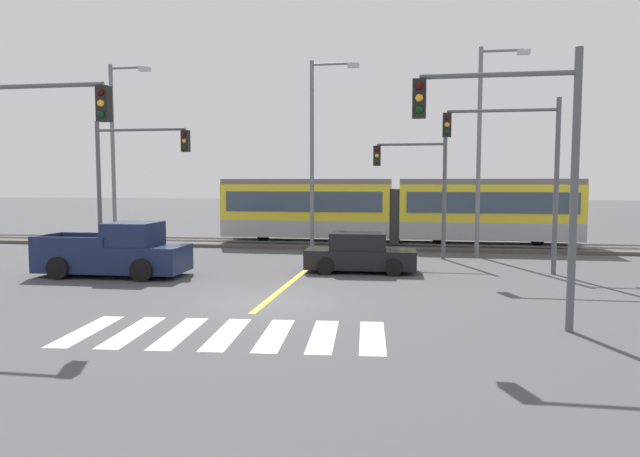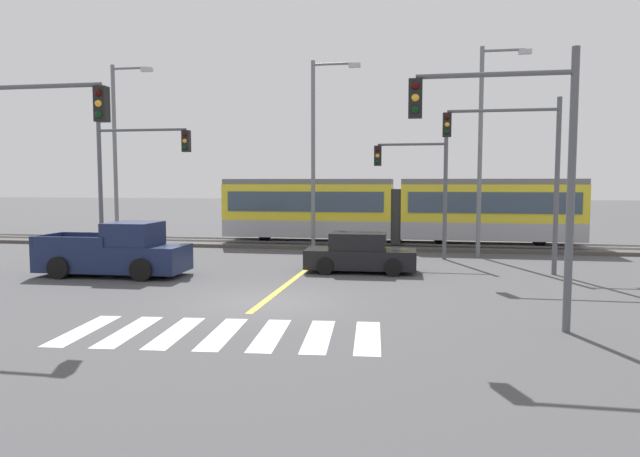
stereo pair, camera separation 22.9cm
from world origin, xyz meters
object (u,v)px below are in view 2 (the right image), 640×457
Objects in this scene: light_rail_tram at (397,209)px; street_lamp_centre at (317,144)px; traffic_light_mid_right at (519,158)px; traffic_light_mid_left at (130,168)px; traffic_light_near_right at (516,149)px; street_lamp_west at (118,146)px; street_lamp_east at (485,140)px; traffic_light_near_left at (24,153)px; sedan_crossing at (360,254)px; traffic_light_far_right at (420,177)px; pickup_truck at (117,253)px.

street_lamp_centre is (-3.80, -2.59, 3.24)m from light_rail_tram.
street_lamp_centre is at bearing 147.22° from traffic_light_mid_right.
traffic_light_near_right is at bearing -32.29° from traffic_light_mid_left.
street_lamp_west is 0.98× the size of street_lamp_east.
street_lamp_centre is 0.98× the size of street_lamp_east.
light_rail_tram is 5.62m from street_lamp_centre.
traffic_light_near_left is 0.69× the size of street_lamp_west.
traffic_light_mid_right reaches higher than traffic_light_near_left.
street_lamp_centre reaches higher than sedan_crossing.
traffic_light_far_right reaches higher than sedan_crossing.
traffic_light_near_right is at bearing -78.60° from light_rail_tram.
pickup_truck is at bearing -168.28° from traffic_light_mid_right.
traffic_light_mid_left is 5.29m from street_lamp_west.
light_rail_tram is at bearing 48.75° from pickup_truck.
street_lamp_east is (2.85, 1.06, 1.66)m from traffic_light_far_right.
sedan_crossing is at bearing -6.66° from traffic_light_mid_left.
traffic_light_near_right is (13.14, -5.53, 3.35)m from pickup_truck.
sedan_crossing is 8.68m from street_lamp_east.
light_rail_tram is 19.22m from traffic_light_near_left.
traffic_light_far_right is 0.61× the size of street_lamp_west.
traffic_light_mid_right is 0.70× the size of street_lamp_west.
traffic_light_mid_right is (14.56, 3.02, 3.49)m from pickup_truck.
pickup_truck is 4.98m from traffic_light_mid_left.
traffic_light_mid_right is (1.43, 8.56, 0.14)m from traffic_light_near_right.
sedan_crossing is 8.15m from street_lamp_centre.
street_lamp_centre is (10.19, 0.73, 0.02)m from street_lamp_west.
traffic_light_far_right is 0.93× the size of traffic_light_mid_left.
traffic_light_mid_right is at bearing 5.98° from sedan_crossing.
light_rail_tram is 2.83× the size of traffic_light_mid_right.
street_lamp_centre is at bearing 55.08° from pickup_truck.
sedan_crossing is 0.45× the size of street_lamp_east.
traffic_light_mid_right is (13.94, 8.64, 0.13)m from traffic_light_near_left.
traffic_light_near_left is 14.33m from street_lamp_west.
traffic_light_near_left is 0.99× the size of traffic_light_near_right.
street_lamp_centre reaches higher than traffic_light_near_left.
traffic_light_far_right is (1.20, -4.49, 1.63)m from light_rail_tram.
traffic_light_mid_left is at bearing 101.78° from traffic_light_near_left.
street_lamp_west is at bearing 165.66° from traffic_light_mid_right.
light_rail_tram is at bearing 13.34° from street_lamp_west.
sedan_crossing is 14.78m from street_lamp_west.
sedan_crossing is at bearing -65.70° from street_lamp_centre.
traffic_light_mid_right is at bearing -2.03° from traffic_light_mid_left.
traffic_light_mid_left reaches higher than sedan_crossing.
traffic_light_mid_right is 4.85m from street_lamp_east.
light_rail_tram is 3.05× the size of traffic_light_mid_left.
traffic_light_far_right is (10.35, 12.27, -0.53)m from traffic_light_near_left.
traffic_light_near_left is 15.19m from street_lamp_centre.
sedan_crossing is at bearing -96.71° from light_rail_tram.
traffic_light_near_left reaches higher than sedan_crossing.
traffic_light_far_right reaches higher than pickup_truck.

